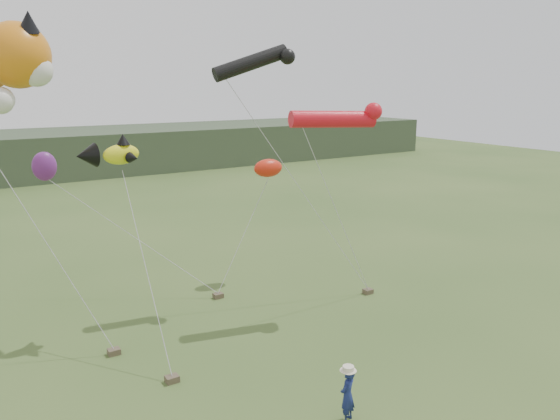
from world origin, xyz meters
The scene contains 6 objects.
ground centered at (0.00, 0.00, 0.00)m, with size 120.00×120.00×0.00m, color #385123.
festival_attendant centered at (0.70, -1.16, 0.73)m, with size 0.53×0.35×1.46m, color navy.
sandbag_anchors centered at (-1.06, 4.93, 0.10)m, with size 15.62×5.82×0.19m.
fish_kite centered at (-2.64, 7.31, 6.26)m, with size 2.10×1.41×1.07m.
tube_kites centered at (4.15, 5.86, 8.19)m, with size 5.12×3.96×3.04m.
misc_kites centered at (0.66, 10.91, 5.09)m, with size 9.59×4.28×1.29m.
Camera 1 is at (-7.49, -10.79, 8.53)m, focal length 35.00 mm.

